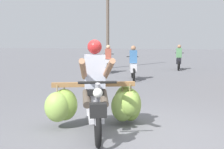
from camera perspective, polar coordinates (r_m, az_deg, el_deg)
ground_plane at (r=4.82m, az=5.37°, el=-12.17°), size 120.00×120.00×0.00m
motorbike_main_loaded at (r=5.15m, az=-2.34°, el=-5.38°), size 1.73×2.01×1.58m
motorbike_distant_ahead_left at (r=16.32m, az=13.19°, el=2.90°), size 0.50×1.62×1.40m
motorbike_distant_ahead_right at (r=11.66m, az=4.24°, el=1.69°), size 0.64×1.58×1.40m
motorbike_distant_far_ahead at (r=14.38m, az=-0.74°, el=2.61°), size 0.60×1.60×1.40m
utility_pole at (r=16.90m, az=-0.87°, el=12.24°), size 0.18×0.18×6.47m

